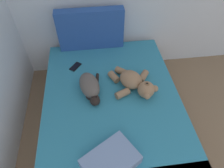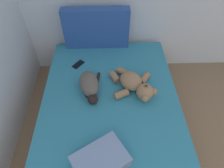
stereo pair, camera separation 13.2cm
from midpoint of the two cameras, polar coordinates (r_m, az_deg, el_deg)
The scene contains 6 objects.
bed at distance 2.17m, azimuth -1.60°, elevation -8.88°, with size 1.41×1.98×0.47m.
patterned_cushion at distance 2.48m, azimuth -7.64°, elevation 15.15°, with size 0.78×0.12×0.50m.
cat at distance 2.02m, azimuth -8.16°, elevation -0.82°, with size 0.26×0.44×0.15m.
teddy_bear at distance 2.03m, azimuth 4.75°, elevation 0.29°, with size 0.47×0.52×0.18m.
cell_phone at distance 2.35m, azimuth -11.99°, elevation 4.86°, with size 0.15×0.16×0.01m.
throw_pillow at distance 1.63m, azimuth -2.90°, elevation -21.33°, with size 0.40×0.28×0.11m, color #728CB7.
Camera 1 is at (0.87, 1.87, 2.05)m, focal length 32.01 mm.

